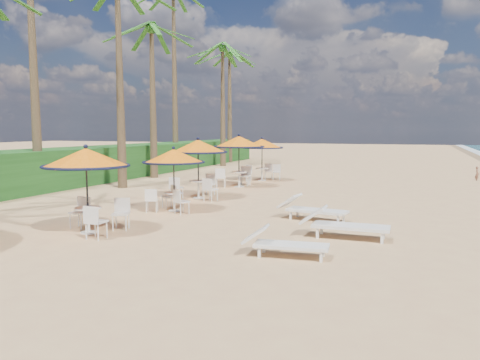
{
  "coord_description": "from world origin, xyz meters",
  "views": [
    {
      "loc": [
        2.72,
        -9.99,
        2.73
      ],
      "look_at": [
        -2.31,
        3.17,
        1.2
      ],
      "focal_mm": 35.0,
      "sensor_mm": 36.0,
      "label": 1
    }
  ],
  "objects_px": {
    "station_2": "(198,154)",
    "station_3": "(239,148)",
    "station_0": "(88,168)",
    "station_4": "(262,149)",
    "lounger_near": "(283,243)",
    "lounger_far": "(310,208)",
    "station_1": "(173,164)",
    "lounger_mid": "(341,224)"
  },
  "relations": [
    {
      "from": "station_1",
      "to": "lounger_far",
      "type": "bearing_deg",
      "value": 1.62
    },
    {
      "from": "station_3",
      "to": "station_2",
      "type": "bearing_deg",
      "value": -91.96
    },
    {
      "from": "station_3",
      "to": "lounger_far",
      "type": "relative_size",
      "value": 1.16
    },
    {
      "from": "station_3",
      "to": "station_0",
      "type": "bearing_deg",
      "value": -90.42
    },
    {
      "from": "station_0",
      "to": "station_1",
      "type": "xyz_separation_m",
      "value": [
        0.43,
        3.72,
        -0.13
      ]
    },
    {
      "from": "station_2",
      "to": "station_0",
      "type": "bearing_deg",
      "value": -89.48
    },
    {
      "from": "station_0",
      "to": "lounger_far",
      "type": "bearing_deg",
      "value": 37.31
    },
    {
      "from": "station_0",
      "to": "station_3",
      "type": "height_order",
      "value": "station_3"
    },
    {
      "from": "station_4",
      "to": "lounger_near",
      "type": "height_order",
      "value": "station_4"
    },
    {
      "from": "station_0",
      "to": "station_4",
      "type": "height_order",
      "value": "station_0"
    },
    {
      "from": "station_4",
      "to": "lounger_far",
      "type": "xyz_separation_m",
      "value": [
        4.77,
        -9.87,
        -1.35
      ]
    },
    {
      "from": "station_1",
      "to": "lounger_mid",
      "type": "xyz_separation_m",
      "value": [
        5.88,
        -1.95,
        -1.22
      ]
    },
    {
      "from": "lounger_mid",
      "to": "station_2",
      "type": "bearing_deg",
      "value": 142.02
    },
    {
      "from": "station_2",
      "to": "station_3",
      "type": "height_order",
      "value": "station_3"
    },
    {
      "from": "station_1",
      "to": "lounger_mid",
      "type": "distance_m",
      "value": 6.31
    },
    {
      "from": "lounger_mid",
      "to": "station_1",
      "type": "bearing_deg",
      "value": 161.21
    },
    {
      "from": "station_1",
      "to": "lounger_mid",
      "type": "bearing_deg",
      "value": -18.32
    },
    {
      "from": "station_0",
      "to": "lounger_near",
      "type": "height_order",
      "value": "station_0"
    },
    {
      "from": "station_3",
      "to": "lounger_far",
      "type": "distance_m",
      "value": 8.63
    },
    {
      "from": "lounger_near",
      "to": "lounger_far",
      "type": "xyz_separation_m",
      "value": [
        -0.35,
        4.29,
        0.04
      ]
    },
    {
      "from": "station_0",
      "to": "station_4",
      "type": "relative_size",
      "value": 1.01
    },
    {
      "from": "lounger_mid",
      "to": "lounger_far",
      "type": "bearing_deg",
      "value": 120.65
    },
    {
      "from": "lounger_near",
      "to": "station_0",
      "type": "bearing_deg",
      "value": 169.12
    },
    {
      "from": "station_1",
      "to": "lounger_far",
      "type": "distance_m",
      "value": 4.79
    },
    {
      "from": "lounger_near",
      "to": "lounger_mid",
      "type": "relative_size",
      "value": 0.86
    },
    {
      "from": "station_2",
      "to": "lounger_far",
      "type": "distance_m",
      "value": 6.01
    },
    {
      "from": "station_0",
      "to": "station_3",
      "type": "xyz_separation_m",
      "value": [
        0.08,
        10.74,
        0.13
      ]
    },
    {
      "from": "station_1",
      "to": "station_3",
      "type": "bearing_deg",
      "value": 92.86
    },
    {
      "from": "lounger_mid",
      "to": "lounger_far",
      "type": "height_order",
      "value": "lounger_mid"
    },
    {
      "from": "station_3",
      "to": "station_1",
      "type": "bearing_deg",
      "value": -87.14
    },
    {
      "from": "station_0",
      "to": "station_3",
      "type": "bearing_deg",
      "value": 89.58
    },
    {
      "from": "lounger_mid",
      "to": "station_4",
      "type": "bearing_deg",
      "value": 116.28
    },
    {
      "from": "station_1",
      "to": "lounger_near",
      "type": "bearing_deg",
      "value": -39.96
    },
    {
      "from": "station_2",
      "to": "station_4",
      "type": "relative_size",
      "value": 1.04
    },
    {
      "from": "station_0",
      "to": "station_2",
      "type": "bearing_deg",
      "value": 90.52
    },
    {
      "from": "station_2",
      "to": "lounger_mid",
      "type": "bearing_deg",
      "value": -37.5
    },
    {
      "from": "station_4",
      "to": "lounger_near",
      "type": "distance_m",
      "value": 15.12
    },
    {
      "from": "station_0",
      "to": "lounger_near",
      "type": "distance_m",
      "value": 5.6
    },
    {
      "from": "station_0",
      "to": "station_4",
      "type": "distance_m",
      "value": 13.72
    },
    {
      "from": "lounger_near",
      "to": "lounger_far",
      "type": "height_order",
      "value": "lounger_far"
    },
    {
      "from": "station_4",
      "to": "lounger_near",
      "type": "relative_size",
      "value": 1.23
    },
    {
      "from": "lounger_mid",
      "to": "lounger_near",
      "type": "bearing_deg",
      "value": -112.75
    }
  ]
}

